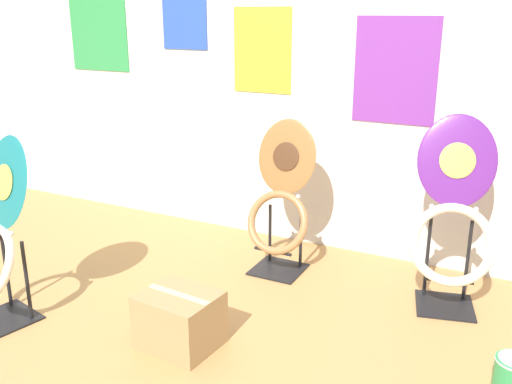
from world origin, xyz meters
TOP-DOWN VIEW (x-y plane):
  - wall_back at (-0.00, 2.02)m, footprint 8.00×0.07m
  - toilet_seat_display_purple_note at (1.08, 1.56)m, footprint 0.47×0.44m
  - toilet_seat_display_woodgrain at (0.17, 1.55)m, footprint 0.37×0.30m
  - storage_box at (0.10, 0.63)m, footprint 0.35×0.31m

SIDE VIEW (x-z plane):
  - storage_box at x=0.10m, z-range 0.00..0.25m
  - toilet_seat_display_woodgrain at x=0.17m, z-range -0.04..0.82m
  - toilet_seat_display_purple_note at x=1.08m, z-range -0.01..0.94m
  - wall_back at x=0.00m, z-range 0.00..2.60m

